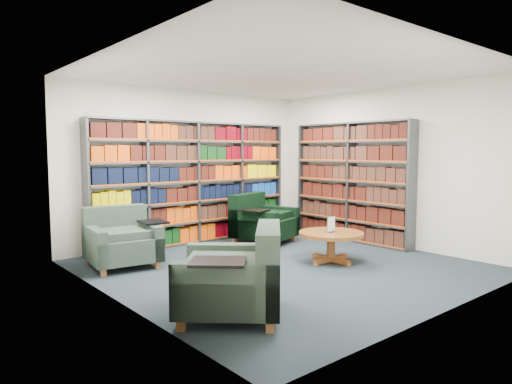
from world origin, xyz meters
TOP-DOWN VIEW (x-y plane):
  - room_shell at (0.00, 0.00)m, footprint 5.02×5.02m
  - bookshelf_back at (0.00, 2.34)m, footprint 4.00×0.28m
  - bookshelf_right at (2.34, 0.60)m, footprint 0.28×2.50m
  - chair_teal_left at (-1.79, 1.58)m, footprint 1.17×1.05m
  - chair_green_right at (0.93, 1.59)m, footprint 1.29×1.23m
  - chair_teal_front at (-1.73, -1.20)m, footprint 1.44×1.44m
  - coffee_table at (0.74, -0.29)m, footprint 0.97×0.97m

SIDE VIEW (x-z plane):
  - chair_teal_left at x=-1.79m, z-range -0.08..0.77m
  - chair_green_right at x=0.93m, z-range -0.09..0.80m
  - coffee_table at x=0.74m, z-range 0.02..0.71m
  - chair_teal_front at x=-1.73m, z-range -0.09..0.84m
  - bookshelf_back at x=0.00m, z-range 0.00..2.20m
  - bookshelf_right at x=2.34m, z-range 0.00..2.20m
  - room_shell at x=0.00m, z-range -0.01..2.81m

